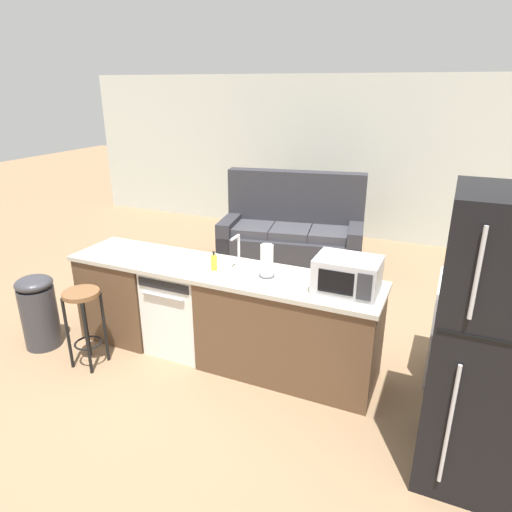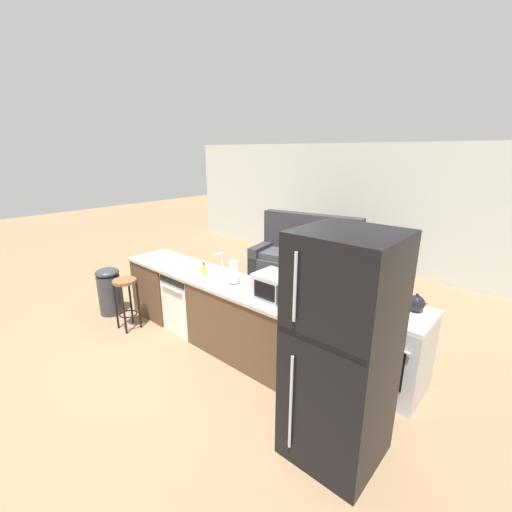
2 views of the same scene
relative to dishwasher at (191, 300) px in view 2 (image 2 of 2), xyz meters
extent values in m
plane|color=#896B4C|center=(0.25, 0.00, -0.42)|extent=(24.00, 24.00, 0.00)
cube|color=beige|center=(0.55, 4.20, 0.88)|extent=(10.00, 0.06, 2.60)
cube|color=brown|center=(-0.68, 0.00, 0.01)|extent=(0.75, 0.62, 0.86)
cube|color=brown|center=(1.08, 0.00, 0.01)|extent=(1.55, 0.62, 0.86)
cube|color=#ADA899|center=(0.40, 0.00, 0.46)|extent=(2.94, 0.66, 0.04)
cube|color=black|center=(0.40, 0.00, -0.38)|extent=(2.86, 0.56, 0.08)
cube|color=silver|center=(0.00, 0.00, 0.00)|extent=(0.58, 0.58, 0.84)
cube|color=black|center=(0.00, -0.30, 0.36)|extent=(0.52, 0.01, 0.08)
cylinder|color=#B2B2B7|center=(0.00, -0.31, 0.26)|extent=(0.44, 0.02, 0.02)
cube|color=#B7B7BC|center=(2.60, 0.55, 0.00)|extent=(0.76, 0.64, 0.85)
cube|color=black|center=(2.60, 0.22, 0.05)|extent=(0.53, 0.01, 0.43)
cylinder|color=silver|center=(2.60, 0.20, 0.28)|extent=(0.61, 0.03, 0.03)
cube|color=silver|center=(2.60, 0.55, 0.45)|extent=(0.76, 0.64, 0.05)
torus|color=black|center=(2.43, 0.42, 0.47)|extent=(0.16, 0.16, 0.01)
torus|color=black|center=(2.77, 0.42, 0.47)|extent=(0.16, 0.16, 0.01)
torus|color=black|center=(2.43, 0.68, 0.47)|extent=(0.16, 0.16, 0.01)
torus|color=black|center=(2.77, 0.68, 0.47)|extent=(0.16, 0.16, 0.01)
cube|color=black|center=(2.60, -0.55, 0.54)|extent=(0.72, 0.70, 1.91)
cylinder|color=#B2B2B7|center=(2.40, -0.92, 1.13)|extent=(0.02, 0.02, 0.51)
cylinder|color=#B2B2B7|center=(2.40, -0.92, 0.17)|extent=(0.02, 0.02, 0.83)
cube|color=black|center=(2.60, -0.90, 0.76)|extent=(0.68, 0.01, 0.01)
cube|color=#B7B7BC|center=(1.56, 0.00, 0.62)|extent=(0.50, 0.36, 0.28)
cube|color=black|center=(1.51, -0.18, 0.62)|extent=(0.27, 0.01, 0.18)
cube|color=#2D2D33|center=(1.73, -0.18, 0.62)|extent=(0.11, 0.01, 0.21)
cylinder|color=silver|center=(0.54, 0.14, 0.49)|extent=(0.07, 0.07, 0.03)
cylinder|color=silver|center=(0.54, 0.14, 0.64)|extent=(0.02, 0.02, 0.26)
cylinder|color=silver|center=(0.54, 0.07, 0.77)|extent=(0.02, 0.14, 0.02)
cylinder|color=#4C4C51|center=(0.86, 0.02, 0.49)|extent=(0.14, 0.14, 0.01)
cylinder|color=white|center=(0.86, 0.02, 0.63)|extent=(0.11, 0.11, 0.27)
cylinder|color=yellow|center=(0.38, -0.05, 0.55)|extent=(0.06, 0.06, 0.14)
cylinder|color=black|center=(0.38, -0.05, 0.64)|extent=(0.02, 0.02, 0.04)
sphere|color=black|center=(2.77, 0.68, 0.56)|extent=(0.17, 0.17, 0.17)
sphere|color=black|center=(2.77, 0.68, 0.66)|extent=(0.03, 0.03, 0.03)
cone|color=black|center=(2.85, 0.68, 0.58)|extent=(0.08, 0.04, 0.06)
cylinder|color=brown|center=(-0.64, -0.62, 0.30)|extent=(0.32, 0.32, 0.04)
cylinder|color=black|center=(-0.75, -0.73, -0.07)|extent=(0.03, 0.03, 0.70)
cylinder|color=black|center=(-0.53, -0.73, -0.07)|extent=(0.03, 0.03, 0.70)
cylinder|color=black|center=(-0.75, -0.51, -0.07)|extent=(0.03, 0.03, 0.70)
cylinder|color=black|center=(-0.53, -0.51, -0.07)|extent=(0.03, 0.03, 0.70)
torus|color=black|center=(-0.64, -0.62, -0.20)|extent=(0.25, 0.25, 0.02)
cylinder|color=#333338|center=(-1.30, -0.56, -0.11)|extent=(0.34, 0.34, 0.62)
ellipsoid|color=#333338|center=(-1.30, -0.56, 0.25)|extent=(0.35, 0.35, 0.14)
cube|color=#2D2D33|center=(0.17, 2.59, -0.21)|extent=(2.13, 1.25, 0.42)
cube|color=#2D2D33|center=(0.11, 2.91, 0.21)|extent=(2.01, 0.60, 1.27)
cube|color=#2D2D33|center=(-0.72, 2.42, -0.11)|extent=(0.36, 0.92, 0.62)
cube|color=#2D2D33|center=(1.05, 2.75, -0.11)|extent=(0.36, 0.92, 0.62)
cube|color=#3B3B41|center=(-0.36, 2.44, 0.06)|extent=(0.67, 0.72, 0.12)
cube|color=#3B3B41|center=(0.18, 2.54, 0.06)|extent=(0.67, 0.72, 0.12)
cube|color=#3B3B41|center=(0.72, 2.64, 0.06)|extent=(0.67, 0.72, 0.12)
camera|label=1|loc=(2.24, -3.31, 2.03)|focal=32.00mm
camera|label=2|loc=(3.64, -2.72, 2.02)|focal=24.00mm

